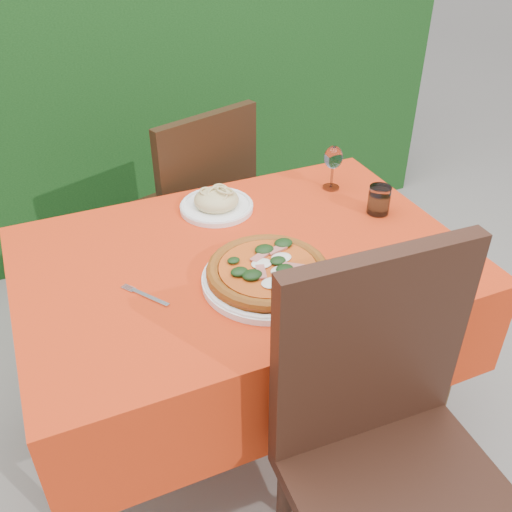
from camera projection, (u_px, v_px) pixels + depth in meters
name	position (u px, v px, depth m)	size (l,w,h in m)	color
ground	(245.00, 425.00, 2.06)	(60.00, 60.00, 0.00)	slate
hedge	(117.00, 55.00, 2.70)	(3.20, 0.55, 1.78)	black
dining_table	(243.00, 296.00, 1.72)	(1.26, 0.86, 0.75)	#4E2D19
chair_near	(389.00, 444.00, 1.28)	(0.49, 0.49, 1.04)	black
chair_far	(194.00, 206.00, 2.26)	(0.54, 0.54, 0.95)	black
pizza_plate	(268.00, 273.00, 1.50)	(0.35, 0.35, 0.07)	white
pasta_plate	(216.00, 203.00, 1.83)	(0.24, 0.24, 0.07)	white
water_glass	(379.00, 201.00, 1.80)	(0.07, 0.07, 0.09)	silver
wine_glass	(333.00, 159.00, 1.90)	(0.06, 0.06, 0.15)	silver
fork	(150.00, 297.00, 1.46)	(0.02, 0.17, 0.00)	#B7B7BE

